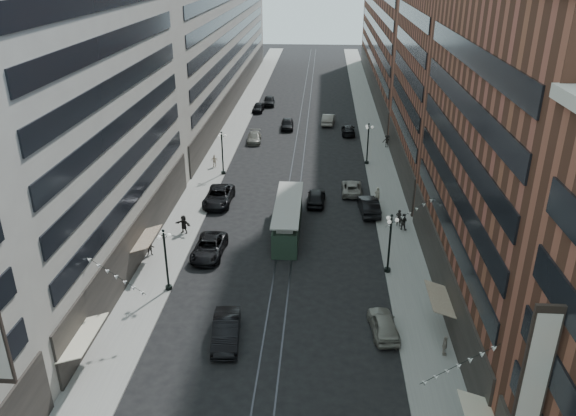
% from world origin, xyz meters
% --- Properties ---
extents(ground, '(220.00, 220.00, 0.00)m').
position_xyz_m(ground, '(0.00, 60.00, 0.00)').
color(ground, black).
rests_on(ground, ground).
extents(sidewalk_west, '(4.00, 180.00, 0.15)m').
position_xyz_m(sidewalk_west, '(-11.00, 70.00, 0.07)').
color(sidewalk_west, gray).
rests_on(sidewalk_west, ground).
extents(sidewalk_east, '(4.00, 180.00, 0.15)m').
position_xyz_m(sidewalk_east, '(11.00, 70.00, 0.07)').
color(sidewalk_east, gray).
rests_on(sidewalk_east, ground).
extents(rail_west, '(0.12, 180.00, 0.02)m').
position_xyz_m(rail_west, '(-0.70, 70.00, 0.01)').
color(rail_west, '#2D2D33').
rests_on(rail_west, ground).
extents(rail_east, '(0.12, 180.00, 0.02)m').
position_xyz_m(rail_east, '(0.70, 70.00, 0.01)').
color(rail_east, '#2D2D33').
rests_on(rail_east, ground).
extents(building_west_mid, '(8.00, 36.00, 28.00)m').
position_xyz_m(building_west_mid, '(-17.00, 33.00, 14.00)').
color(building_west_mid, '#A5A192').
rests_on(building_west_mid, ground).
extents(building_west_far, '(8.00, 90.00, 26.00)m').
position_xyz_m(building_west_far, '(-17.00, 96.00, 13.00)').
color(building_west_far, '#A5A192').
rests_on(building_west_far, ground).
extents(building_east_mid, '(8.00, 30.00, 24.00)m').
position_xyz_m(building_east_mid, '(17.00, 28.00, 12.00)').
color(building_east_mid, brown).
rests_on(building_east_mid, ground).
extents(building_east_far, '(8.00, 72.00, 24.00)m').
position_xyz_m(building_east_far, '(17.00, 105.00, 12.00)').
color(building_east_far, brown).
rests_on(building_east_far, ground).
extents(lamppost_sw_far, '(1.03, 1.14, 5.52)m').
position_xyz_m(lamppost_sw_far, '(-9.20, 28.00, 3.10)').
color(lamppost_sw_far, black).
rests_on(lamppost_sw_far, sidewalk_west).
extents(lamppost_sw_mid, '(1.03, 1.14, 5.52)m').
position_xyz_m(lamppost_sw_mid, '(-9.20, 55.00, 3.10)').
color(lamppost_sw_mid, black).
rests_on(lamppost_sw_mid, sidewalk_west).
extents(lamppost_se_far, '(1.03, 1.14, 5.52)m').
position_xyz_m(lamppost_se_far, '(9.20, 32.00, 3.10)').
color(lamppost_se_far, black).
rests_on(lamppost_se_far, sidewalk_east).
extents(lamppost_se_mid, '(1.03, 1.14, 5.52)m').
position_xyz_m(lamppost_se_mid, '(9.20, 60.00, 3.10)').
color(lamppost_se_mid, black).
rests_on(lamppost_se_mid, sidewalk_east).
extents(streetcar, '(2.55, 11.54, 3.19)m').
position_xyz_m(streetcar, '(0.00, 39.35, 1.47)').
color(streetcar, '#233729').
rests_on(streetcar, ground).
extents(car_2, '(2.85, 5.90, 1.62)m').
position_xyz_m(car_2, '(-6.99, 34.18, 0.81)').
color(car_2, black).
rests_on(car_2, ground).
extents(car_4, '(2.32, 4.76, 1.56)m').
position_xyz_m(car_4, '(8.03, 23.31, 0.78)').
color(car_4, gray).
rests_on(car_4, ground).
extents(car_5, '(2.36, 5.45, 1.75)m').
position_xyz_m(car_5, '(-3.34, 21.68, 0.87)').
color(car_5, black).
rests_on(car_5, ground).
extents(pedestrian_2, '(0.82, 0.60, 1.50)m').
position_xyz_m(pedestrian_2, '(-12.33, 33.55, 0.90)').
color(pedestrian_2, black).
rests_on(pedestrian_2, sidewalk_west).
extents(pedestrian_4, '(0.54, 0.95, 1.52)m').
position_xyz_m(pedestrian_4, '(12.00, 20.92, 0.91)').
color(pedestrian_4, gray).
rests_on(pedestrian_4, sidewalk_east).
extents(car_7, '(2.98, 6.30, 1.74)m').
position_xyz_m(car_7, '(-8.18, 46.04, 0.87)').
color(car_7, black).
rests_on(car_7, ground).
extents(car_8, '(2.29, 5.01, 1.42)m').
position_xyz_m(car_8, '(-6.88, 68.82, 0.71)').
color(car_8, slate).
rests_on(car_8, ground).
extents(car_9, '(2.01, 4.58, 1.54)m').
position_xyz_m(car_9, '(-8.27, 86.68, 0.77)').
color(car_9, black).
rests_on(car_9, ground).
extents(car_10, '(2.33, 5.47, 1.75)m').
position_xyz_m(car_10, '(8.40, 44.48, 0.88)').
color(car_10, black).
rests_on(car_10, ground).
extents(car_11, '(2.37, 5.02, 1.39)m').
position_xyz_m(car_11, '(6.80, 49.94, 0.69)').
color(car_11, slate).
rests_on(car_11, ground).
extents(car_12, '(2.06, 5.04, 1.46)m').
position_xyz_m(car_12, '(7.23, 73.67, 0.73)').
color(car_12, black).
rests_on(car_12, ground).
extents(car_13, '(2.12, 4.91, 1.65)m').
position_xyz_m(car_13, '(-2.42, 76.10, 0.83)').
color(car_13, black).
rests_on(car_13, ground).
extents(car_14, '(2.35, 5.44, 1.74)m').
position_xyz_m(car_14, '(4.16, 79.16, 0.87)').
color(car_14, gray).
rests_on(car_14, ground).
extents(pedestrian_5, '(1.82, 1.11, 1.89)m').
position_xyz_m(pedestrian_5, '(-10.31, 38.27, 1.10)').
color(pedestrian_5, black).
rests_on(pedestrian_5, sidewalk_west).
extents(pedestrian_6, '(1.01, 0.59, 1.62)m').
position_xyz_m(pedestrian_6, '(-10.74, 57.43, 0.96)').
color(pedestrian_6, beige).
rests_on(pedestrian_6, sidewalk_west).
extents(pedestrian_7, '(0.96, 0.75, 1.74)m').
position_xyz_m(pedestrian_7, '(11.55, 40.43, 1.02)').
color(pedestrian_7, black).
rests_on(pedestrian_7, sidewalk_east).
extents(pedestrian_8, '(0.74, 0.57, 1.80)m').
position_xyz_m(pedestrian_8, '(9.50, 47.15, 1.05)').
color(pedestrian_8, '#BDB49C').
rests_on(pedestrian_8, sidewalk_east).
extents(pedestrian_9, '(1.27, 0.85, 1.82)m').
position_xyz_m(pedestrian_9, '(12.50, 67.18, 1.06)').
color(pedestrian_9, black).
rests_on(pedestrian_9, sidewalk_east).
extents(car_extra_0, '(2.15, 4.95, 1.66)m').
position_xyz_m(car_extra_0, '(2.70, 46.62, 0.83)').
color(car_extra_0, black).
rests_on(car_extra_0, ground).
extents(car_extra_1, '(2.28, 5.06, 1.69)m').
position_xyz_m(car_extra_1, '(-6.80, 91.38, 0.84)').
color(car_extra_1, black).
rests_on(car_extra_1, ground).
extents(pedestrian_extra_0, '(0.77, 0.65, 1.78)m').
position_xyz_m(pedestrian_extra_0, '(11.23, 41.26, 1.04)').
color(pedestrian_extra_0, black).
rests_on(pedestrian_extra_0, sidewalk_east).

